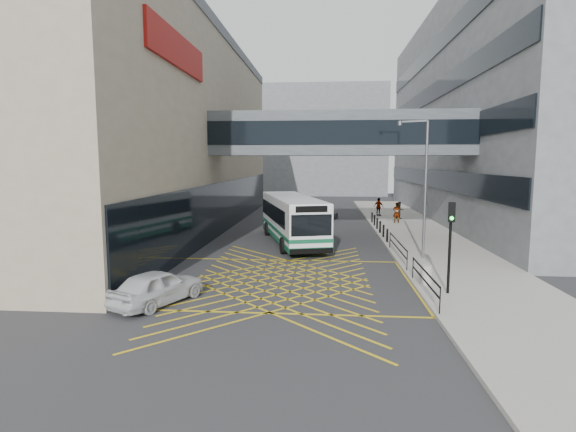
% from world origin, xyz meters
% --- Properties ---
extents(ground, '(120.00, 120.00, 0.00)m').
position_xyz_m(ground, '(0.00, 0.00, 0.00)').
color(ground, '#333335').
extents(building_whsmith, '(24.17, 42.00, 16.00)m').
position_xyz_m(building_whsmith, '(-17.98, 16.00, 8.00)').
color(building_whsmith, tan).
rests_on(building_whsmith, ground).
extents(building_right, '(24.09, 44.00, 20.00)m').
position_xyz_m(building_right, '(23.98, 24.00, 10.00)').
color(building_right, slate).
rests_on(building_right, ground).
extents(building_far, '(28.00, 16.00, 18.00)m').
position_xyz_m(building_far, '(-2.00, 60.00, 9.00)').
color(building_far, slate).
rests_on(building_far, ground).
extents(skybridge, '(20.00, 4.10, 3.00)m').
position_xyz_m(skybridge, '(3.00, 12.00, 7.50)').
color(skybridge, '#4D5257').
rests_on(skybridge, ground).
extents(pavement, '(6.00, 54.00, 0.16)m').
position_xyz_m(pavement, '(9.00, 15.00, 0.08)').
color(pavement, '#A6A198').
rests_on(pavement, ground).
extents(box_junction, '(12.00, 9.00, 0.01)m').
position_xyz_m(box_junction, '(0.00, 0.00, 0.00)').
color(box_junction, gold).
rests_on(box_junction, ground).
extents(bus, '(5.52, 11.64, 3.18)m').
position_xyz_m(bus, '(-0.25, 10.26, 1.71)').
color(bus, white).
rests_on(bus, ground).
extents(car_white, '(3.48, 4.76, 1.40)m').
position_xyz_m(car_white, '(-4.50, -3.74, 0.70)').
color(car_white, silver).
rests_on(car_white, ground).
extents(car_dark, '(2.72, 4.69, 1.38)m').
position_xyz_m(car_dark, '(-1.67, 16.49, 0.69)').
color(car_dark, '#222228').
rests_on(car_dark, ground).
extents(car_silver, '(3.15, 4.31, 1.24)m').
position_xyz_m(car_silver, '(1.93, 22.35, 0.62)').
color(car_silver, gray).
rests_on(car_silver, ground).
extents(traffic_light, '(0.29, 0.45, 3.81)m').
position_xyz_m(traffic_light, '(7.11, -1.97, 2.64)').
color(traffic_light, black).
rests_on(traffic_light, pavement).
extents(street_lamp, '(1.68, 0.87, 7.68)m').
position_xyz_m(street_lamp, '(7.42, 5.12, 4.54)').
color(street_lamp, slate).
rests_on(street_lamp, pavement).
extents(litter_bin, '(0.49, 0.49, 0.85)m').
position_xyz_m(litter_bin, '(6.54, -0.51, 0.58)').
color(litter_bin, '#ADA89E').
rests_on(litter_bin, pavement).
extents(kerb_railings, '(0.05, 12.54, 1.00)m').
position_xyz_m(kerb_railings, '(6.15, 1.78, 0.88)').
color(kerb_railings, black).
rests_on(kerb_railings, pavement).
extents(bollards, '(0.14, 10.14, 0.90)m').
position_xyz_m(bollards, '(6.25, 15.00, 0.61)').
color(bollards, black).
rests_on(bollards, pavement).
extents(pedestrian_a, '(0.73, 0.52, 1.82)m').
position_xyz_m(pedestrian_a, '(8.36, 19.71, 1.07)').
color(pedestrian_a, gray).
rests_on(pedestrian_a, pavement).
extents(pedestrian_b, '(0.88, 0.67, 1.60)m').
position_xyz_m(pedestrian_b, '(9.12, 22.75, 0.96)').
color(pedestrian_b, gray).
rests_on(pedestrian_b, pavement).
extents(pedestrian_c, '(1.15, 1.05, 1.79)m').
position_xyz_m(pedestrian_c, '(7.42, 25.07, 1.06)').
color(pedestrian_c, gray).
rests_on(pedestrian_c, pavement).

